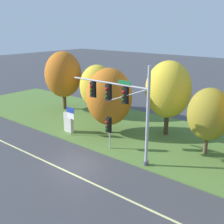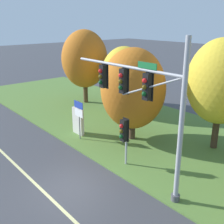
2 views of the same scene
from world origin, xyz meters
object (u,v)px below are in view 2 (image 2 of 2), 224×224
(tree_mid_verge, at_px, (222,82))
(tree_left_of_mast, at_px, (124,75))
(tree_behind_signpost, at_px, (133,89))
(tree_nearest_road, at_px, (85,59))
(info_kiosk, at_px, (78,121))
(pedestrian_signal_near_kerb, at_px, (124,133))
(traffic_signal_mast, at_px, (143,97))
(route_sign_post, at_px, (79,113))

(tree_mid_verge, bearing_deg, tree_left_of_mast, 177.67)
(tree_behind_signpost, bearing_deg, tree_nearest_road, 163.80)
(tree_nearest_road, relative_size, info_kiosk, 3.64)
(tree_nearest_road, height_order, tree_mid_verge, tree_nearest_road)
(tree_behind_signpost, xyz_separation_m, tree_mid_verge, (4.38, 3.01, 0.77))
(pedestrian_signal_near_kerb, xyz_separation_m, tree_behind_signpost, (-2.36, 2.93, 1.53))
(tree_nearest_road, bearing_deg, pedestrian_signal_near_kerb, -25.74)
(traffic_signal_mast, bearing_deg, route_sign_post, 174.73)
(pedestrian_signal_near_kerb, distance_m, tree_nearest_road, 13.18)
(info_kiosk, bearing_deg, pedestrian_signal_near_kerb, -6.14)
(tree_left_of_mast, bearing_deg, info_kiosk, -75.16)
(route_sign_post, relative_size, tree_left_of_mast, 0.47)
(tree_nearest_road, distance_m, tree_left_of_mast, 4.91)
(pedestrian_signal_near_kerb, bearing_deg, traffic_signal_mast, -14.22)
(tree_nearest_road, distance_m, tree_behind_signpost, 9.75)
(tree_nearest_road, bearing_deg, tree_behind_signpost, -16.20)
(info_kiosk, bearing_deg, tree_nearest_road, 141.20)
(route_sign_post, height_order, tree_behind_signpost, tree_behind_signpost)
(traffic_signal_mast, xyz_separation_m, tree_mid_verge, (0.32, 6.37, -0.14))
(tree_nearest_road, xyz_separation_m, tree_left_of_mast, (4.77, 0.66, -0.92))
(tree_nearest_road, relative_size, tree_behind_signpost, 1.13)
(tree_mid_verge, bearing_deg, tree_nearest_road, -178.75)
(tree_nearest_road, bearing_deg, traffic_signal_mast, -24.37)
(traffic_signal_mast, bearing_deg, tree_mid_verge, 87.13)
(pedestrian_signal_near_kerb, relative_size, tree_mid_verge, 0.40)
(tree_mid_verge, relative_size, info_kiosk, 3.59)
(tree_behind_signpost, bearing_deg, info_kiosk, -142.44)
(tree_left_of_mast, distance_m, info_kiosk, 6.36)
(route_sign_post, bearing_deg, tree_left_of_mast, 110.68)
(route_sign_post, relative_size, info_kiosk, 1.42)
(tree_left_of_mast, bearing_deg, tree_behind_signpost, -36.51)
(pedestrian_signal_near_kerb, relative_size, tree_behind_signpost, 0.45)
(tree_behind_signpost, bearing_deg, pedestrian_signal_near_kerb, -51.09)
(traffic_signal_mast, distance_m, tree_mid_verge, 6.38)
(route_sign_post, bearing_deg, tree_behind_signpost, 51.08)
(tree_left_of_mast, distance_m, tree_behind_signpost, 5.68)
(traffic_signal_mast, xyz_separation_m, pedestrian_signal_near_kerb, (-1.70, 0.43, -2.44))
(traffic_signal_mast, xyz_separation_m, tree_left_of_mast, (-8.62, 6.73, -1.10))
(route_sign_post, xyz_separation_m, tree_left_of_mast, (-2.32, 6.15, 1.45))
(pedestrian_signal_near_kerb, relative_size, tree_left_of_mast, 0.48)
(tree_behind_signpost, height_order, tree_mid_verge, tree_mid_verge)
(tree_nearest_road, height_order, info_kiosk, tree_nearest_road)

